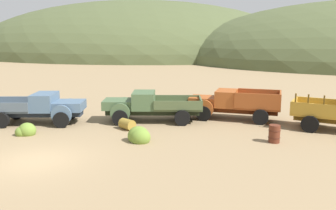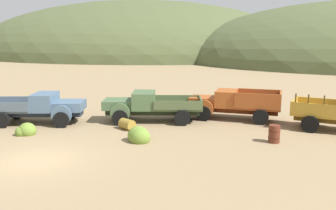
{
  "view_description": "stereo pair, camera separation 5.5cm",
  "coord_description": "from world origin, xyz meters",
  "px_view_note": "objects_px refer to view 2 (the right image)",
  "views": [
    {
      "loc": [
        8.32,
        -13.73,
        5.41
      ],
      "look_at": [
        4.59,
        7.11,
        1.29
      ],
      "focal_mm": 38.54,
      "sensor_mm": 36.0,
      "label": 1
    },
    {
      "loc": [
        8.37,
        -13.72,
        5.41
      ],
      "look_at": [
        4.59,
        7.11,
        1.29
      ],
      "focal_mm": 38.54,
      "sensor_mm": 36.0,
      "label": 2
    }
  ],
  "objects_px": {
    "truck_oxide_orange": "(229,104)",
    "oil_drum_spare": "(274,134)",
    "truck_weathered_green": "(145,106)",
    "truck_chalk_blue": "(44,108)",
    "oil_drum_by_truck": "(127,124)"
  },
  "relations": [
    {
      "from": "oil_drum_by_truck",
      "to": "truck_chalk_blue",
      "type": "bearing_deg",
      "value": 174.29
    },
    {
      "from": "truck_oxide_orange",
      "to": "oil_drum_by_truck",
      "type": "relative_size",
      "value": 5.41
    },
    {
      "from": "truck_chalk_blue",
      "to": "truck_weathered_green",
      "type": "height_order",
      "value": "same"
    },
    {
      "from": "truck_weathered_green",
      "to": "oil_drum_spare",
      "type": "distance_m",
      "value": 8.33
    },
    {
      "from": "truck_weathered_green",
      "to": "oil_drum_spare",
      "type": "xyz_separation_m",
      "value": [
        7.6,
        -3.35,
        -0.54
      ]
    },
    {
      "from": "truck_weathered_green",
      "to": "truck_oxide_orange",
      "type": "relative_size",
      "value": 1.08
    },
    {
      "from": "truck_oxide_orange",
      "to": "oil_drum_spare",
      "type": "distance_m",
      "value": 5.49
    },
    {
      "from": "truck_oxide_orange",
      "to": "oil_drum_spare",
      "type": "xyz_separation_m",
      "value": [
        2.36,
        -4.92,
        -0.57
      ]
    },
    {
      "from": "truck_oxide_orange",
      "to": "oil_drum_by_truck",
      "type": "bearing_deg",
      "value": 39.69
    },
    {
      "from": "truck_weathered_green",
      "to": "oil_drum_spare",
      "type": "bearing_deg",
      "value": 146.67
    },
    {
      "from": "truck_chalk_blue",
      "to": "truck_oxide_orange",
      "type": "xyz_separation_m",
      "value": [
        11.27,
        3.2,
        0.03
      ]
    },
    {
      "from": "truck_weathered_green",
      "to": "truck_oxide_orange",
      "type": "distance_m",
      "value": 5.47
    },
    {
      "from": "truck_chalk_blue",
      "to": "oil_drum_spare",
      "type": "distance_m",
      "value": 13.75
    },
    {
      "from": "oil_drum_by_truck",
      "to": "truck_weathered_green",
      "type": "bearing_deg",
      "value": 76.13
    },
    {
      "from": "truck_chalk_blue",
      "to": "truck_oxide_orange",
      "type": "bearing_deg",
      "value": 4.56
    }
  ]
}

